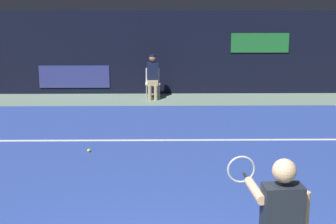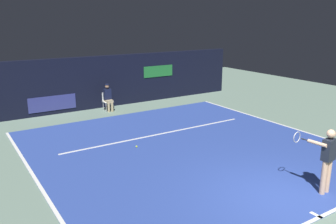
{
  "view_description": "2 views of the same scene",
  "coord_description": "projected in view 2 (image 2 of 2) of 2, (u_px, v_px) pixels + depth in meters",
  "views": [
    {
      "loc": [
        0.02,
        -4.61,
        3.2
      ],
      "look_at": [
        0.15,
        5.01,
        0.9
      ],
      "focal_mm": 54.74,
      "sensor_mm": 36.0,
      "label": 1
    },
    {
      "loc": [
        -6.74,
        -5.04,
        4.39
      ],
      "look_at": [
        0.23,
        5.83,
        0.93
      ],
      "focal_mm": 37.46,
      "sensor_mm": 36.0,
      "label": 2
    }
  ],
  "objects": [
    {
      "name": "line_sideline_right",
      "position": [
        38.0,
        184.0,
        9.58
      ],
      "size": [
        0.1,
        10.49,
        0.01
      ],
      "primitive_type": "cube",
      "color": "white",
      "rests_on": "court_surface"
    },
    {
      "name": "line_judge_on_chair",
      "position": [
        108.0,
        97.0,
        17.01
      ],
      "size": [
        0.45,
        0.54,
        1.32
      ],
      "color": "white",
      "rests_on": "ground"
    },
    {
      "name": "tennis_player",
      "position": [
        327.0,
        157.0,
        8.87
      ],
      "size": [
        0.67,
        0.93,
        1.73
      ],
      "color": "#DBAD89",
      "rests_on": "ground"
    },
    {
      "name": "line_sideline_left",
      "position": [
        283.0,
        125.0,
        14.81
      ],
      "size": [
        0.1,
        10.49,
        0.01
      ],
      "primitive_type": "cube",
      "color": "white",
      "rests_on": "court_surface"
    },
    {
      "name": "line_service",
      "position": [
        160.0,
        134.0,
        13.69
      ],
      "size": [
        7.9,
        0.1,
        0.01
      ],
      "primitive_type": "cube",
      "color": "white",
      "rests_on": "court_surface"
    },
    {
      "name": "line_baseline",
      "position": [
        320.0,
        217.0,
        7.97
      ],
      "size": [
        10.13,
        0.1,
        0.01
      ],
      "primitive_type": "cube",
      "color": "white",
      "rests_on": "court_surface"
    },
    {
      "name": "court_surface",
      "position": [
        187.0,
        148.0,
        12.2
      ],
      "size": [
        10.13,
        10.49,
        0.01
      ],
      "primitive_type": "cube",
      "color": "#2D479E",
      "rests_on": "ground"
    },
    {
      "name": "tennis_ball",
      "position": [
        137.0,
        147.0,
        12.27
      ],
      "size": [
        0.07,
        0.07,
        0.07
      ],
      "primitive_type": "sphere",
      "color": "#CCE033",
      "rests_on": "court_surface"
    },
    {
      "name": "back_wall",
      "position": [
        104.0,
        82.0,
        17.72
      ],
      "size": [
        15.45,
        0.33,
        2.6
      ],
      "color": "black",
      "rests_on": "ground"
    },
    {
      "name": "ground_plane",
      "position": [
        187.0,
        149.0,
        12.2
      ],
      "size": [
        30.7,
        30.7,
        0.0
      ],
      "primitive_type": "plane",
      "color": "slate"
    },
    {
      "name": "line_centre_mark",
      "position": [
        316.0,
        215.0,
        8.05
      ],
      "size": [
        0.1,
        0.3,
        0.01
      ],
      "primitive_type": "cube",
      "color": "white",
      "rests_on": "court_surface"
    }
  ]
}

